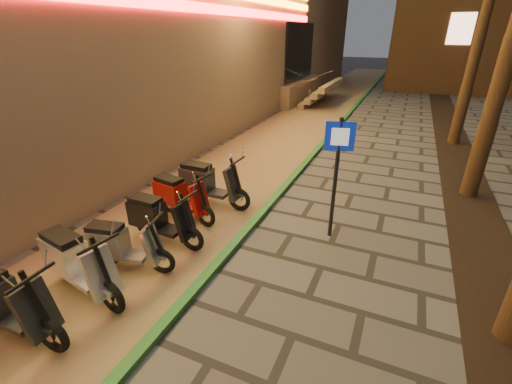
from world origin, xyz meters
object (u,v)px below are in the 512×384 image
at_px(pedestrian_sign, 337,163).
at_px(scooter_9, 207,182).
at_px(scooter_6, 120,245).
at_px(scooter_7, 157,218).
at_px(scooter_8, 178,196).
at_px(scooter_5, 76,262).
at_px(scooter_4, 2,302).

relative_size(pedestrian_sign, scooter_9, 1.35).
xyz_separation_m(scooter_6, scooter_7, (0.03, 0.98, 0.03)).
height_order(scooter_8, scooter_9, scooter_9).
distance_m(pedestrian_sign, scooter_9, 3.25).
height_order(scooter_5, scooter_7, scooter_5).
height_order(pedestrian_sign, scooter_7, pedestrian_sign).
relative_size(scooter_5, scooter_6, 1.14).
distance_m(pedestrian_sign, scooter_7, 3.65).
distance_m(pedestrian_sign, scooter_6, 4.19).
xyz_separation_m(scooter_5, scooter_6, (0.21, 0.73, -0.07)).
relative_size(pedestrian_sign, scooter_7, 1.46).
distance_m(scooter_5, scooter_8, 2.71).
bearing_deg(scooter_7, pedestrian_sign, 28.82).
height_order(scooter_4, scooter_7, scooter_4).
distance_m(scooter_4, scooter_9, 4.59).
bearing_deg(scooter_4, scooter_8, 84.99).
bearing_deg(scooter_7, scooter_4, -96.66).
relative_size(scooter_4, scooter_7, 1.06).
bearing_deg(scooter_4, scooter_6, 75.39).
bearing_deg(scooter_5, pedestrian_sign, 54.83).
xyz_separation_m(scooter_4, scooter_7, (0.43, 2.74, -0.03)).
xyz_separation_m(pedestrian_sign, scooter_7, (-3.11, -1.56, -1.08)).
xyz_separation_m(scooter_8, scooter_9, (0.26, 0.83, 0.05)).
xyz_separation_m(scooter_6, scooter_8, (-0.19, 1.97, 0.03)).
bearing_deg(pedestrian_sign, scooter_4, -145.96).
bearing_deg(scooter_6, scooter_5, -118.03).
bearing_deg(scooter_6, scooter_9, 76.42).
relative_size(scooter_4, scooter_5, 0.99).
bearing_deg(scooter_9, scooter_8, -105.74).
bearing_deg(scooter_7, scooter_8, 104.48).
bearing_deg(scooter_7, scooter_9, 90.95).
distance_m(scooter_8, scooter_9, 0.87).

